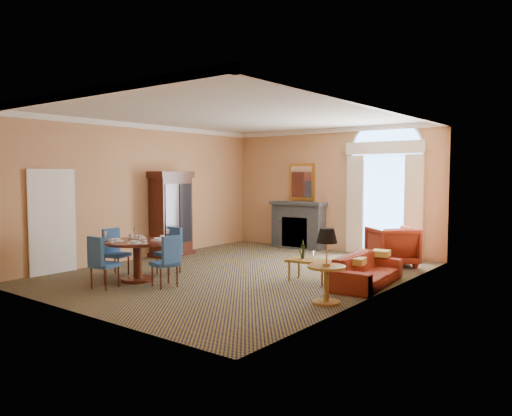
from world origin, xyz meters
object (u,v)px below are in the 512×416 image
Objects in this scene: dining_table at (137,251)px; armchair at (392,246)px; side_table at (327,257)px; armoire at (171,215)px; sofa at (367,270)px; coffee_table at (309,261)px.

dining_table reaches higher than armchair.
side_table is (0.44, -3.67, 0.29)m from armchair.
sofa is at bearing -1.21° from armoire.
coffee_table is at bearing 29.61° from armchair.
side_table reaches higher than coffee_table.
dining_table is at bearing -55.11° from armoire.
armoire is at bearing -25.21° from armchair.
dining_table is 1.05× the size of side_table.
sofa is 2.01× the size of armchair.
sofa is at bearing 14.80° from coffee_table.
armchair reaches higher than sofa.
side_table is (3.64, 0.74, 0.16)m from dining_table.
coffee_table is (-0.57, -2.52, -0.03)m from armchair.
armchair is (-0.39, 2.12, 0.15)m from sofa.
armoire is 5.32m from sofa.
armchair is at bearing 96.89° from side_table.
side_table is (5.32, -1.67, -0.27)m from armoire.
dining_table reaches higher than coffee_table.
armoire reaches higher than sofa.
side_table reaches higher than armchair.
armchair reaches higher than coffee_table.
armchair is 1.06× the size of coffee_table.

